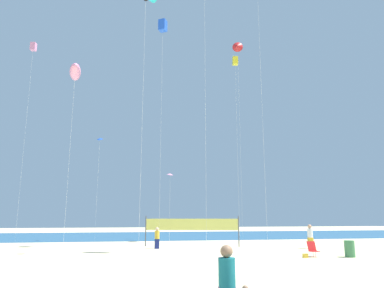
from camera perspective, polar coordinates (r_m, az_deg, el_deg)
ground_plane at (r=17.95m, az=0.15°, el=-19.13°), size 120.00×120.00×0.00m
ocean_band at (r=45.91m, az=-6.25°, el=-14.34°), size 120.00×20.00×0.01m
mother_figure at (r=8.90m, az=5.62°, el=-20.96°), size 0.40×0.40×1.74m
beachgoer_mustard_shirt at (r=27.72m, az=-5.61°, el=-14.62°), size 0.36×0.36×1.56m
beachgoer_white_shirt at (r=29.30m, az=18.38°, el=-13.72°), size 0.40×0.40×1.76m
folding_beach_chair at (r=23.55m, az=18.75°, el=-15.57°), size 0.52×0.65×0.89m
trash_barrel at (r=24.04m, az=23.90°, el=-15.08°), size 0.59×0.59×0.96m
volleyball_net at (r=29.56m, az=-0.03°, el=-12.92°), size 7.39×1.88×2.40m
beach_handbag at (r=22.79m, az=17.69°, el=-16.66°), size 0.30×0.15×0.24m
kite_red_delta at (r=43.65m, az=7.31°, el=15.17°), size 1.29×0.75×22.55m
kite_pink_box at (r=42.10m, az=-24.04°, el=13.88°), size 0.59×0.59×20.23m
kite_blue_box at (r=33.81m, az=-4.70°, el=18.26°), size 0.86×0.86×19.69m
kite_pink_diamond at (r=35.75m, az=-3.49°, el=-4.92°), size 0.88×0.88×6.63m
kite_yellow_box at (r=38.24m, az=6.92°, el=12.92°), size 0.57×0.57×18.63m
kite_blue_diamond at (r=38.34m, az=-14.55°, el=0.50°), size 0.64×0.64×10.49m
kite_pink_inflatable at (r=27.68m, az=-18.18°, el=10.87°), size 1.08×2.40×13.26m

